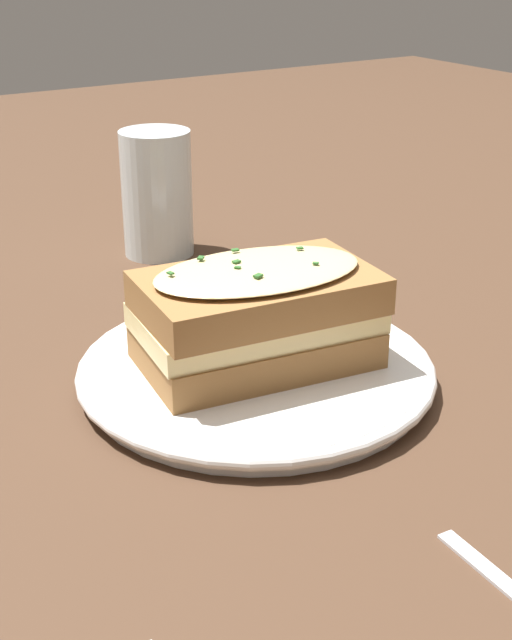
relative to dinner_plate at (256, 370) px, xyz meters
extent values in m
plane|color=#473021|center=(0.03, 0.02, -0.01)|extent=(2.40, 2.40, 0.00)
cylinder|color=white|center=(0.00, 0.00, 0.00)|extent=(0.23, 0.23, 0.02)
torus|color=white|center=(0.00, 0.00, 0.00)|extent=(0.24, 0.24, 0.01)
cube|color=olive|center=(0.00, 0.00, 0.02)|extent=(0.16, 0.11, 0.02)
cube|color=#EFDB93|center=(0.00, 0.00, 0.04)|extent=(0.16, 0.11, 0.02)
cube|color=olive|center=(0.00, 0.00, 0.06)|extent=(0.16, 0.11, 0.02)
ellipsoid|color=beige|center=(0.00, 0.00, 0.07)|extent=(0.15, 0.10, 0.01)
cube|color=#2D6028|center=(0.02, 0.00, 0.08)|extent=(0.00, 0.00, 0.00)
cube|color=#2D6028|center=(-0.04, -0.01, 0.08)|extent=(0.01, 0.00, 0.00)
cube|color=#2D6028|center=(0.02, -0.02, 0.08)|extent=(0.01, 0.01, 0.00)
cube|color=#2D6028|center=(0.01, -0.01, 0.08)|extent=(0.01, 0.00, 0.00)
cube|color=#2D6028|center=(0.06, -0.01, 0.08)|extent=(0.00, 0.00, 0.00)
cube|color=#2D6028|center=(-0.03, 0.02, 0.08)|extent=(0.00, 0.00, 0.00)
cube|color=#2D6028|center=(0.00, -0.03, 0.08)|extent=(0.01, 0.00, 0.00)
cube|color=#2D6028|center=(0.01, 0.02, 0.08)|extent=(0.01, 0.01, 0.00)
cylinder|color=silver|center=(-0.06, -0.27, 0.05)|extent=(0.06, 0.06, 0.12)
camera|label=1|loc=(0.28, 0.45, 0.28)|focal=50.00mm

